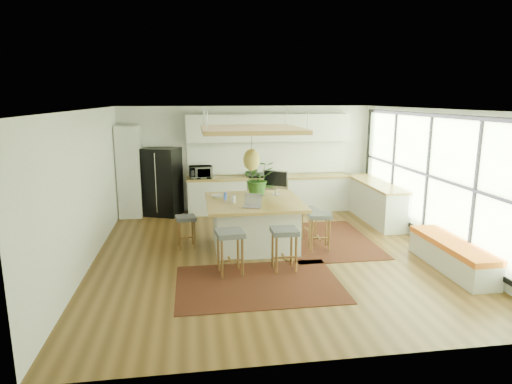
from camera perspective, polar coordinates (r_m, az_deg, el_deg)
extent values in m
plane|color=#4F3516|center=(8.39, 1.87, -8.04)|extent=(7.00, 7.00, 0.00)
plane|color=white|center=(7.88, 2.00, 10.73)|extent=(7.00, 7.00, 0.00)
plane|color=silver|center=(11.44, -1.20, 4.38)|extent=(6.50, 0.00, 6.50)
plane|color=silver|center=(4.73, 9.56, -7.05)|extent=(6.50, 0.00, 6.50)
plane|color=silver|center=(8.11, -21.29, 0.33)|extent=(0.00, 7.00, 7.00)
plane|color=silver|center=(9.17, 22.34, 1.54)|extent=(0.00, 7.00, 7.00)
cube|color=beige|center=(11.18, -16.18, 2.55)|extent=(0.55, 0.60, 2.25)
cube|color=beige|center=(11.37, 1.77, -0.33)|extent=(4.20, 0.60, 0.88)
cube|color=olive|center=(11.28, 1.79, 1.96)|extent=(4.24, 0.64, 0.05)
cube|color=white|center=(11.50, 1.54, 4.42)|extent=(4.20, 0.02, 0.80)
cube|color=beige|center=(11.26, 1.70, 8.35)|extent=(4.20, 0.34, 0.70)
cube|color=beige|center=(10.95, 15.24, -1.24)|extent=(0.60, 2.50, 0.88)
cube|color=olive|center=(10.86, 15.38, 1.12)|extent=(0.64, 2.54, 0.05)
cube|color=black|center=(7.10, 0.34, -11.88)|extent=(2.60, 1.80, 0.01)
cube|color=black|center=(9.28, 9.14, -6.16)|extent=(1.80, 2.60, 0.01)
imported|color=#A5A5AA|center=(11.03, -7.22, 2.75)|extent=(0.58, 0.36, 0.37)
imported|color=#1E4C19|center=(8.98, 0.24, 1.33)|extent=(0.82, 0.87, 0.56)
imported|color=white|center=(8.85, -5.12, -0.54)|extent=(0.29, 0.29, 0.06)
cylinder|color=blue|center=(8.59, -4.01, -0.46)|extent=(0.07, 0.07, 0.19)
cylinder|color=silver|center=(8.36, -2.85, -0.80)|extent=(0.07, 0.07, 0.19)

